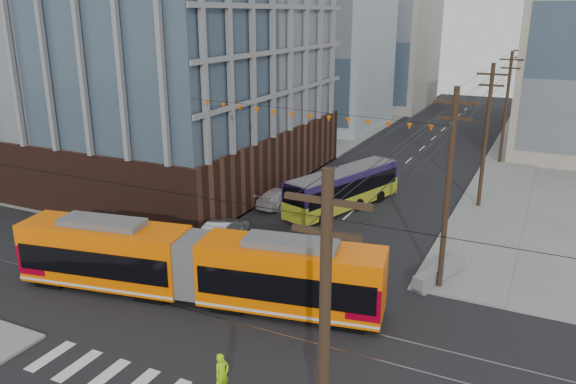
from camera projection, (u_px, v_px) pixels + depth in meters
name	position (u px, v px, depth m)	size (l,w,h in m)	color
ground	(196.00, 353.00, 24.95)	(160.00, 160.00, 0.00)	slate
office_building	(130.00, 15.00, 49.45)	(30.00, 25.00, 28.60)	#381E16
bg_bldg_nw_near	(312.00, 56.00, 73.86)	(18.00, 16.00, 18.00)	#8C99A5
bg_bldg_nw_far	(379.00, 42.00, 89.48)	(16.00, 18.00, 20.00)	gray
utility_pole_near	(324.00, 372.00, 14.61)	(0.30, 0.30, 11.00)	black
utility_pole_far	(518.00, 91.00, 67.80)	(0.30, 0.30, 11.00)	black
streetcar	(194.00, 266.00, 29.16)	(19.71, 2.77, 3.80)	#F86200
city_bus	(343.00, 189.00, 43.03)	(2.40, 11.09, 3.14)	#201444
parked_car_silver	(223.00, 231.00, 36.95)	(1.59, 4.57, 1.51)	#A7ACBA
parked_car_white	(280.00, 197.00, 43.87)	(1.95, 4.80, 1.39)	#BEB4B5
parked_car_grey	(297.00, 191.00, 45.64)	(2.04, 4.42, 1.23)	#5B5E65
pedestrian	(222.00, 375.00, 21.97)	(0.66, 0.43, 1.81)	#A9E210
jersey_barrier	(439.00, 273.00, 31.60)	(0.99, 4.40, 0.88)	gray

